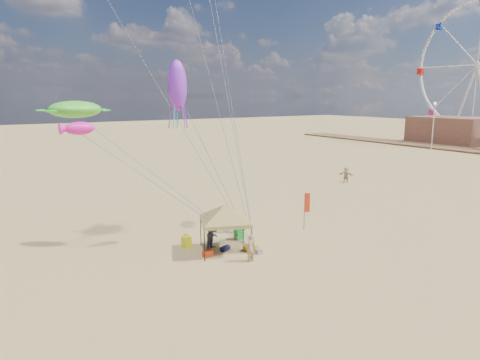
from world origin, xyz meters
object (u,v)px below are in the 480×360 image
Objects in this scene: beach_cart at (251,247)px; person_near_a at (250,248)px; cooler_blue at (238,229)px; person_near_b at (213,234)px; person_far_c at (346,175)px; person_near_c at (233,220)px; feather_flag at (307,205)px; cooler_red at (208,253)px; chair_green at (239,234)px; chair_yellow at (187,242)px; canopy_tent at (225,206)px; lamp_north at (434,118)px; ferris_wheel at (477,72)px.

beach_cart is 0.56× the size of person_near_a.
cooler_blue reaches higher than beach_cart.
person_far_c is (22.22, 10.27, -0.10)m from person_near_b.
beach_cart is at bearing -137.51° from person_near_a.
person_near_c is (1.98, 5.12, 0.04)m from person_near_a.
feather_flag reaches higher than cooler_blue.
person_near_b is (0.93, 1.03, 0.76)m from cooler_red.
chair_green is at bearing 27.44° from cooler_red.
person_near_b is (-3.06, -1.92, 0.76)m from cooler_blue.
cooler_blue is at bearing 153.69° from feather_flag.
chair_yellow is at bearing -168.72° from cooler_blue.
chair_green is at bearing 38.18° from canopy_tent.
cooler_blue is at bearing 70.28° from beach_cart.
lamp_north is at bearing 22.83° from cooler_red.
ferris_wheel is (71.23, 24.28, 13.80)m from cooler_blue.
chair_green is 22.12m from person_far_c.
person_near_c is at bearing 76.06° from beach_cart.
chair_green is 3.62m from chair_yellow.
person_near_b reaches higher than chair_yellow.
person_near_a is (-1.09, -1.52, 0.61)m from beach_cart.
cooler_blue is 20.91m from person_far_c.
person_far_c is 56.01m from ferris_wheel.
beach_cart is 0.53× the size of person_far_c.
beach_cart is 23.55m from person_far_c.
person_near_b is at bearing -87.95° from person_near_a.
person_near_b is 79.85m from ferris_wheel.
beach_cart is at bearing -166.93° from feather_flag.
chair_yellow is 0.37× the size of person_near_b.
beach_cart is 3.76m from person_near_c.
chair_yellow is 1.77m from person_near_b.
cooler_red is 0.02× the size of ferris_wheel.
ferris_wheel is (73.93, 27.09, 11.17)m from canopy_tent.
cooler_blue is (2.71, 2.81, -2.64)m from canopy_tent.
feather_flag is 1.60× the size of person_near_c.
canopy_tent is at bearing 6.33° from cooler_red.
person_near_c is at bearing -161.39° from ferris_wheel.
lamp_north is (54.56, 21.36, 4.67)m from person_near_c.
person_far_c is at bearing 23.54° from cooler_blue.
cooler_blue is at bearing -99.25° from person_far_c.
person_near_c reaches higher than beach_cart.
ferris_wheel is at bearing 74.23° from person_far_c.
person_near_c is at bearing 74.11° from chair_green.
ferris_wheel reaches higher than person_near_a.
feather_flag is 8.50m from cooler_red.
feather_flag reaches higher than person_near_a.
person_far_c is at bearing -178.17° from person_near_c.
lamp_north is (58.22, 24.50, 5.33)m from cooler_red.
person_near_b reaches higher than person_far_c.
canopy_tent is 2.94m from cooler_red.
ferris_wheel is at bearing 18.40° from chair_yellow.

